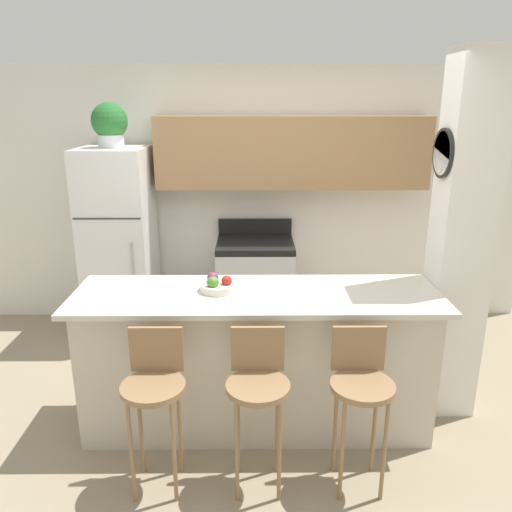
{
  "coord_description": "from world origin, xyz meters",
  "views": [
    {
      "loc": [
        -0.03,
        -3.09,
        2.21
      ],
      "look_at": [
        0.0,
        0.67,
        1.05
      ],
      "focal_mm": 35.0,
      "sensor_mm": 36.0,
      "label": 1
    }
  ],
  "objects_px": {
    "bar_stool_mid": "(258,387)",
    "bar_stool_right": "(361,386)",
    "trash_bin": "(175,323)",
    "stove_range": "(255,285)",
    "fruit_bowl": "(218,285)",
    "bar_stool_left": "(155,387)",
    "refrigerator": "(120,244)",
    "potted_plant_on_fridge": "(110,124)"
  },
  "relations": [
    {
      "from": "refrigerator",
      "to": "bar_stool_left",
      "type": "relative_size",
      "value": 1.87
    },
    {
      "from": "fruit_bowl",
      "to": "bar_stool_left",
      "type": "bearing_deg",
      "value": -117.91
    },
    {
      "from": "refrigerator",
      "to": "bar_stool_left",
      "type": "xyz_separation_m",
      "value": [
        0.71,
        -2.11,
        -0.26
      ]
    },
    {
      "from": "bar_stool_left",
      "to": "bar_stool_mid",
      "type": "relative_size",
      "value": 1.0
    },
    {
      "from": "stove_range",
      "to": "potted_plant_on_fridge",
      "type": "distance_m",
      "value": 2.03
    },
    {
      "from": "stove_range",
      "to": "trash_bin",
      "type": "bearing_deg",
      "value": -158.74
    },
    {
      "from": "bar_stool_mid",
      "to": "stove_range",
      "type": "bearing_deg",
      "value": 90.01
    },
    {
      "from": "potted_plant_on_fridge",
      "to": "fruit_bowl",
      "type": "xyz_separation_m",
      "value": [
        1.04,
        -1.48,
        -0.98
      ]
    },
    {
      "from": "bar_stool_left",
      "to": "bar_stool_right",
      "type": "bearing_deg",
      "value": 0.0
    },
    {
      "from": "bar_stool_right",
      "to": "trash_bin",
      "type": "distance_m",
      "value": 2.35
    },
    {
      "from": "potted_plant_on_fridge",
      "to": "fruit_bowl",
      "type": "bearing_deg",
      "value": -54.87
    },
    {
      "from": "bar_stool_mid",
      "to": "trash_bin",
      "type": "relative_size",
      "value": 2.55
    },
    {
      "from": "bar_stool_mid",
      "to": "potted_plant_on_fridge",
      "type": "bearing_deg",
      "value": 121.69
    },
    {
      "from": "stove_range",
      "to": "trash_bin",
      "type": "xyz_separation_m",
      "value": [
        -0.77,
        -0.3,
        -0.27
      ]
    },
    {
      "from": "refrigerator",
      "to": "stove_range",
      "type": "distance_m",
      "value": 1.38
    },
    {
      "from": "bar_stool_mid",
      "to": "bar_stool_right",
      "type": "xyz_separation_m",
      "value": [
        0.59,
        0.0,
        0.0
      ]
    },
    {
      "from": "bar_stool_mid",
      "to": "bar_stool_left",
      "type": "bearing_deg",
      "value": 180.0
    },
    {
      "from": "bar_stool_mid",
      "to": "bar_stool_right",
      "type": "relative_size",
      "value": 1.0
    },
    {
      "from": "stove_range",
      "to": "bar_stool_mid",
      "type": "distance_m",
      "value": 2.17
    },
    {
      "from": "bar_stool_mid",
      "to": "bar_stool_right",
      "type": "distance_m",
      "value": 0.59
    },
    {
      "from": "bar_stool_left",
      "to": "bar_stool_right",
      "type": "xyz_separation_m",
      "value": [
        1.18,
        0.0,
        0.0
      ]
    },
    {
      "from": "potted_plant_on_fridge",
      "to": "bar_stool_left",
      "type": "bearing_deg",
      "value": -71.39
    },
    {
      "from": "bar_stool_left",
      "to": "trash_bin",
      "type": "relative_size",
      "value": 2.55
    },
    {
      "from": "refrigerator",
      "to": "bar_stool_right",
      "type": "distance_m",
      "value": 2.85
    },
    {
      "from": "refrigerator",
      "to": "potted_plant_on_fridge",
      "type": "xyz_separation_m",
      "value": [
        -0.0,
        0.0,
        1.11
      ]
    },
    {
      "from": "refrigerator",
      "to": "fruit_bowl",
      "type": "xyz_separation_m",
      "value": [
        1.04,
        -1.48,
        0.13
      ]
    },
    {
      "from": "bar_stool_left",
      "to": "bar_stool_mid",
      "type": "height_order",
      "value": "same"
    },
    {
      "from": "bar_stool_mid",
      "to": "refrigerator",
      "type": "bearing_deg",
      "value": 121.69
    },
    {
      "from": "stove_range",
      "to": "bar_stool_right",
      "type": "relative_size",
      "value": 1.1
    },
    {
      "from": "bar_stool_left",
      "to": "fruit_bowl",
      "type": "xyz_separation_m",
      "value": [
        0.33,
        0.63,
        0.39
      ]
    },
    {
      "from": "potted_plant_on_fridge",
      "to": "trash_bin",
      "type": "height_order",
      "value": "potted_plant_on_fridge"
    },
    {
      "from": "trash_bin",
      "to": "bar_stool_right",
      "type": "bearing_deg",
      "value": -53.76
    },
    {
      "from": "bar_stool_mid",
      "to": "fruit_bowl",
      "type": "distance_m",
      "value": 0.78
    },
    {
      "from": "stove_range",
      "to": "trash_bin",
      "type": "distance_m",
      "value": 0.87
    },
    {
      "from": "bar_stool_right",
      "to": "trash_bin",
      "type": "relative_size",
      "value": 2.55
    },
    {
      "from": "fruit_bowl",
      "to": "refrigerator",
      "type": "bearing_deg",
      "value": 125.13
    },
    {
      "from": "bar_stool_left",
      "to": "potted_plant_on_fridge",
      "type": "distance_m",
      "value": 2.61
    },
    {
      "from": "refrigerator",
      "to": "bar_stool_mid",
      "type": "bearing_deg",
      "value": -58.31
    },
    {
      "from": "refrigerator",
      "to": "potted_plant_on_fridge",
      "type": "distance_m",
      "value": 1.11
    },
    {
      "from": "bar_stool_right",
      "to": "fruit_bowl",
      "type": "relative_size",
      "value": 3.83
    },
    {
      "from": "refrigerator",
      "to": "stove_range",
      "type": "xyz_separation_m",
      "value": [
        1.3,
        0.05,
        -0.45
      ]
    },
    {
      "from": "refrigerator",
      "to": "trash_bin",
      "type": "distance_m",
      "value": 0.93
    }
  ]
}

